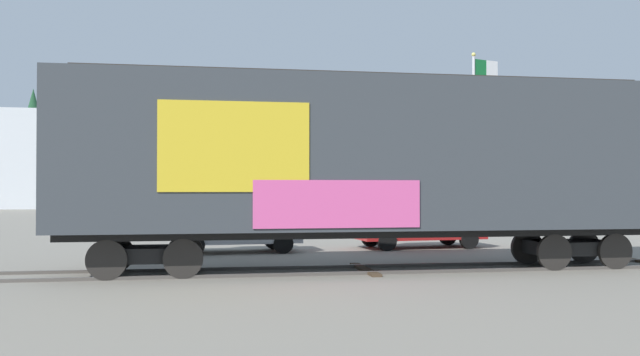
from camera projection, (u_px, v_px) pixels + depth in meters
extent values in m
plane|color=slate|center=(426.00, 269.00, 17.09)|extent=(260.00, 260.00, 0.00)
cube|color=#4C4742|center=(378.00, 273.00, 16.08)|extent=(59.96, 2.35, 0.08)
cube|color=#4C4742|center=(364.00, 266.00, 17.50)|extent=(59.96, 2.35, 0.08)
cube|color=#423323|center=(365.00, 269.00, 16.76)|extent=(0.33, 2.51, 0.07)
cube|color=#33383D|center=(370.00, 155.00, 16.83)|extent=(15.44, 3.39, 3.70)
cube|color=#2D2823|center=(370.00, 78.00, 16.87)|extent=(14.58, 0.95, 0.24)
cube|color=gold|center=(235.00, 147.00, 14.85)|extent=(3.37, 0.16, 2.03)
cube|color=#CC4C8C|center=(338.00, 204.00, 15.22)|extent=(3.89, 0.18, 1.10)
cube|color=black|center=(370.00, 232.00, 16.80)|extent=(15.08, 2.11, 0.20)
cube|color=black|center=(148.00, 254.00, 15.87)|extent=(2.15, 1.35, 0.36)
cylinder|color=black|center=(106.00, 260.00, 15.02)|extent=(0.92, 0.15, 0.92)
cylinder|color=black|center=(115.00, 254.00, 16.44)|extent=(0.92, 0.15, 0.92)
cylinder|color=black|center=(183.00, 259.00, 15.31)|extent=(0.92, 0.15, 0.92)
cylinder|color=black|center=(185.00, 253.00, 16.73)|extent=(0.92, 0.15, 0.92)
cube|color=black|center=(570.00, 247.00, 17.71)|extent=(2.15, 1.35, 0.36)
cylinder|color=black|center=(554.00, 252.00, 16.86)|extent=(0.92, 0.15, 0.92)
cylinder|color=black|center=(527.00, 247.00, 18.28)|extent=(0.92, 0.15, 0.92)
cylinder|color=black|center=(615.00, 251.00, 17.15)|extent=(0.92, 0.15, 0.92)
cylinder|color=black|center=(584.00, 246.00, 18.56)|extent=(0.92, 0.15, 0.92)
cylinder|color=silver|center=(474.00, 147.00, 28.18)|extent=(0.12, 0.12, 7.71)
sphere|color=#D8CC66|center=(474.00, 55.00, 28.25)|extent=(0.18, 0.18, 0.18)
cube|color=#14662D|center=(486.00, 68.00, 28.57)|extent=(1.24, 0.39, 0.69)
cube|color=white|center=(492.00, 69.00, 28.72)|extent=(0.63, 0.22, 0.69)
cube|color=silver|center=(226.00, 167.00, 92.86)|extent=(129.62, 41.07, 10.47)
cube|color=brown|center=(271.00, 112.00, 81.86)|extent=(5.60, 4.17, 2.35)
cube|color=brown|center=(517.00, 114.00, 88.65)|extent=(5.93, 5.32, 3.34)
cone|color=#193D23|center=(198.00, 100.00, 77.62)|extent=(2.01, 2.01, 4.03)
cone|color=#193D23|center=(33.00, 103.00, 77.74)|extent=(1.70, 1.70, 3.41)
cone|color=#193D23|center=(207.00, 108.00, 82.68)|extent=(1.72, 1.72, 3.43)
cone|color=#193D23|center=(170.00, 100.00, 78.43)|extent=(2.17, 2.17, 4.34)
cube|color=silver|center=(236.00, 231.00, 21.73)|extent=(4.20, 1.96, 0.76)
cube|color=#2D333D|center=(233.00, 208.00, 21.72)|extent=(2.01, 1.68, 0.75)
cylinder|color=black|center=(273.00, 240.00, 22.89)|extent=(0.65, 0.25, 0.64)
cylinder|color=black|center=(283.00, 244.00, 21.26)|extent=(0.65, 0.25, 0.64)
cylinder|color=black|center=(191.00, 241.00, 22.19)|extent=(0.65, 0.25, 0.64)
cylinder|color=black|center=(194.00, 245.00, 20.56)|extent=(0.65, 0.25, 0.64)
cube|color=#B21E1E|center=(419.00, 228.00, 23.41)|extent=(4.53, 1.99, 0.77)
cube|color=#2D333D|center=(412.00, 206.00, 23.36)|extent=(2.00, 1.68, 0.75)
cylinder|color=black|center=(448.00, 236.00, 24.59)|extent=(0.65, 0.25, 0.64)
cylinder|color=black|center=(469.00, 240.00, 22.98)|extent=(0.65, 0.25, 0.64)
cylinder|color=black|center=(370.00, 238.00, 23.82)|extent=(0.65, 0.25, 0.64)
cylinder|color=black|center=(387.00, 241.00, 22.20)|extent=(0.65, 0.25, 0.64)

